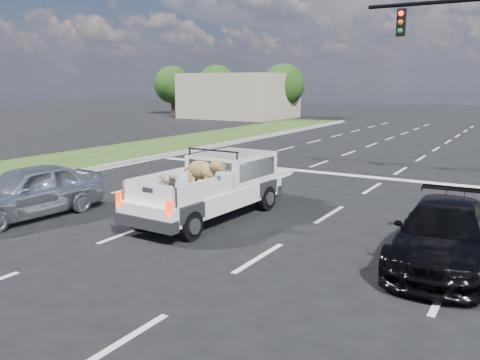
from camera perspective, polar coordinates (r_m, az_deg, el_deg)
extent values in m
plane|color=black|center=(11.29, -5.77, -7.19)|extent=(160.00, 160.00, 0.00)
cube|color=silver|center=(19.02, -7.88, 0.20)|extent=(0.12, 60.00, 0.01)
cube|color=silver|center=(17.10, 1.38, -0.89)|extent=(0.12, 60.00, 0.01)
cube|color=silver|center=(15.74, 12.58, -2.19)|extent=(0.12, 60.00, 0.01)
cube|color=silver|center=(15.08, 25.34, -3.56)|extent=(0.12, 60.00, 0.01)
cube|color=silver|center=(21.37, -15.37, 1.09)|extent=(0.15, 60.00, 0.01)
cube|color=silver|center=(20.00, 11.39, 0.62)|extent=(17.00, 0.45, 0.01)
cube|color=#214013|center=(23.36, -20.01, 1.74)|extent=(5.00, 60.00, 0.10)
cube|color=#A7A099|center=(21.54, -15.84, 1.31)|extent=(0.15, 60.00, 0.14)
cube|color=black|center=(19.78, 17.65, 16.50)|extent=(0.30, 0.18, 0.95)
sphere|color=#FF0B07|center=(19.71, 17.63, 17.40)|extent=(0.18, 0.18, 0.18)
cube|color=tan|center=(51.86, -0.10, 9.43)|extent=(10.00, 8.00, 4.40)
cylinder|color=#332114|center=(59.20, -7.55, 8.43)|extent=(0.44, 0.44, 2.16)
sphere|color=#16350E|center=(59.15, -7.60, 10.58)|extent=(4.20, 4.20, 4.20)
cylinder|color=#332114|center=(55.71, -2.62, 8.37)|extent=(0.44, 0.44, 2.16)
sphere|color=#16350E|center=(55.66, -2.64, 10.65)|extent=(4.20, 4.20, 4.20)
cylinder|color=#332114|center=(51.78, 4.89, 8.15)|extent=(0.44, 0.44, 2.16)
sphere|color=#16350E|center=(51.73, 4.93, 10.61)|extent=(4.20, 4.20, 4.20)
cylinder|color=black|center=(12.50, -11.22, -3.94)|extent=(0.29, 0.69, 0.68)
cylinder|color=black|center=(11.48, -5.67, -5.10)|extent=(0.29, 0.69, 0.68)
cylinder|color=black|center=(14.95, -2.25, -1.30)|extent=(0.29, 0.69, 0.68)
cylinder|color=black|center=(14.11, 2.88, -2.04)|extent=(0.29, 0.69, 0.68)
cube|color=white|center=(13.18, -3.63, -1.86)|extent=(1.96, 4.83, 0.47)
cube|color=white|center=(13.95, -0.87, 1.46)|extent=(1.76, 2.15, 0.77)
cube|color=black|center=(13.13, -3.39, 0.97)|extent=(1.39, 0.10, 0.56)
cylinder|color=black|center=(13.15, -3.10, 3.35)|extent=(1.61, 0.14, 0.04)
cube|color=black|center=(12.34, -6.60, -1.81)|extent=(1.72, 2.37, 0.05)
cube|color=white|center=(12.78, -9.24, -0.25)|extent=(0.20, 2.28, 0.47)
cube|color=white|center=(11.81, -3.81, -1.04)|extent=(0.20, 2.28, 0.47)
cube|color=white|center=(11.48, -10.20, -1.54)|extent=(1.60, 0.16, 0.47)
cube|color=red|center=(11.93, -13.43, -2.21)|extent=(0.15, 0.06, 0.36)
cube|color=red|center=(10.89, -7.95, -3.26)|extent=(0.15, 0.06, 0.36)
cube|color=black|center=(11.54, -10.52, -4.69)|extent=(1.73, 0.36, 0.27)
imported|color=silver|center=(14.41, -22.74, -1.18)|extent=(1.97, 4.19, 1.39)
imported|color=black|center=(10.58, 21.87, -5.70)|extent=(1.90, 4.30, 1.23)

